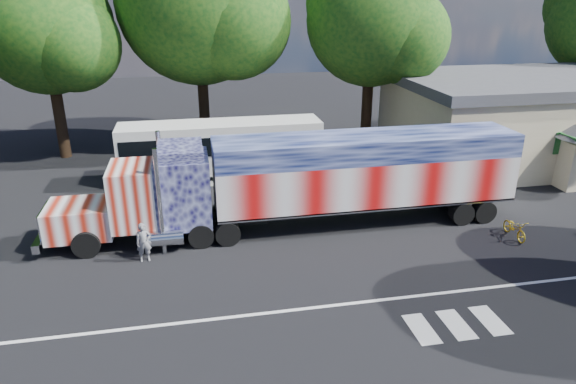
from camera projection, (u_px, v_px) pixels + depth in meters
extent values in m
plane|color=black|center=(303.00, 264.00, 20.20)|extent=(100.00, 100.00, 0.00)
cube|color=silver|center=(322.00, 307.00, 17.46)|extent=(30.00, 0.15, 0.01)
cube|color=silver|center=(421.00, 329.00, 16.32)|extent=(0.70, 1.60, 0.01)
cube|color=silver|center=(456.00, 324.00, 16.54)|extent=(0.70, 1.60, 0.01)
cube|color=silver|center=(490.00, 320.00, 16.75)|extent=(0.70, 1.60, 0.01)
cube|color=black|center=(162.00, 224.00, 22.04)|extent=(9.11, 1.01, 0.30)
cube|color=tan|center=(81.00, 219.00, 21.28)|extent=(2.63, 2.23, 1.32)
cube|color=silver|center=(46.00, 222.00, 21.03)|extent=(0.12, 1.92, 1.17)
cube|color=silver|center=(43.00, 236.00, 21.23)|extent=(0.30, 2.53, 0.36)
cube|color=tan|center=(134.00, 195.00, 21.34)|extent=(1.82, 2.53, 2.53)
cube|color=black|center=(111.00, 186.00, 21.02)|extent=(0.06, 2.12, 0.91)
cube|color=#4B4C7B|center=(183.00, 189.00, 21.67)|extent=(2.23, 2.53, 2.93)
cube|color=#4B4C7B|center=(180.00, 151.00, 21.06)|extent=(1.82, 2.43, 0.51)
cylinder|color=silver|center=(162.00, 180.00, 22.73)|extent=(0.20, 0.20, 4.45)
cylinder|color=silver|center=(160.00, 203.00, 20.29)|extent=(0.20, 0.20, 4.45)
cylinder|color=silver|center=(163.00, 213.00, 23.26)|extent=(1.82, 0.67, 0.67)
cylinder|color=silver|center=(161.00, 238.00, 20.86)|extent=(1.82, 0.67, 0.67)
cylinder|color=black|center=(86.00, 245.00, 20.55)|extent=(1.11, 0.35, 1.11)
cylinder|color=black|center=(95.00, 222.00, 22.59)|extent=(1.11, 0.35, 1.11)
cylinder|color=black|center=(201.00, 235.00, 21.43)|extent=(1.05, 0.56, 1.05)
cylinder|color=black|center=(199.00, 215.00, 23.37)|extent=(1.05, 0.56, 1.05)
cylinder|color=black|center=(228.00, 233.00, 21.63)|extent=(1.05, 0.56, 1.05)
cylinder|color=black|center=(224.00, 213.00, 23.57)|extent=(1.05, 0.56, 1.05)
cube|color=black|center=(364.00, 203.00, 23.59)|extent=(13.15, 1.11, 0.30)
cube|color=#D67474|center=(365.00, 179.00, 23.16)|extent=(13.56, 2.63, 2.02)
cube|color=#445086|center=(367.00, 146.00, 22.61)|extent=(13.56, 2.63, 1.01)
cube|color=silver|center=(364.00, 199.00, 23.53)|extent=(13.56, 2.63, 0.12)
cube|color=silver|center=(503.00, 159.00, 24.20)|extent=(0.04, 2.53, 2.93)
cylinder|color=black|center=(461.00, 213.00, 23.56)|extent=(1.05, 0.56, 1.05)
cylinder|color=black|center=(440.00, 196.00, 25.50)|extent=(1.05, 0.56, 1.05)
cylinder|color=black|center=(483.00, 211.00, 23.76)|extent=(1.05, 0.56, 1.05)
cylinder|color=black|center=(460.00, 194.00, 25.70)|extent=(1.05, 0.56, 1.05)
cube|color=silver|center=(222.00, 151.00, 28.92)|extent=(11.18, 2.42, 3.26)
cube|color=black|center=(221.00, 140.00, 28.70)|extent=(10.81, 2.48, 1.03)
cube|color=black|center=(223.00, 171.00, 29.36)|extent=(11.18, 2.42, 0.23)
cube|color=black|center=(118.00, 154.00, 27.86)|extent=(0.06, 2.14, 1.30)
cylinder|color=black|center=(146.00, 182.00, 27.53)|extent=(0.93, 0.28, 0.93)
cylinder|color=black|center=(148.00, 168.00, 29.66)|extent=(0.93, 0.28, 0.93)
cylinder|color=black|center=(274.00, 174.00, 28.79)|extent=(0.93, 0.28, 0.93)
cylinder|color=black|center=(268.00, 161.00, 30.91)|extent=(0.93, 0.28, 0.93)
cylinder|color=black|center=(289.00, 173.00, 28.94)|extent=(0.93, 0.28, 0.93)
cylinder|color=black|center=(281.00, 160.00, 31.06)|extent=(0.93, 0.28, 0.93)
cube|color=beige|center=(568.00, 120.00, 33.01)|extent=(22.00, 10.00, 4.60)
cube|color=#1E5926|center=(501.00, 147.00, 26.93)|extent=(1.60, 0.08, 1.20)
cube|color=#1E5926|center=(568.00, 143.00, 27.65)|extent=(1.60, 0.08, 1.20)
imported|color=slate|center=(144.00, 242.00, 20.18)|extent=(0.62, 0.45, 1.60)
imported|color=gold|center=(515.00, 228.00, 22.25)|extent=(0.65, 1.68, 0.87)
cylinder|color=black|center=(58.00, 107.00, 32.16)|extent=(0.70, 0.70, 6.49)
sphere|color=#285516|center=(45.00, 26.00, 30.39)|extent=(8.05, 8.05, 8.05)
sphere|color=#285516|center=(72.00, 43.00, 29.91)|extent=(5.63, 5.63, 5.63)
sphere|color=#285516|center=(26.00, 9.00, 30.93)|extent=(5.23, 5.23, 5.23)
cylinder|color=black|center=(367.00, 99.00, 34.09)|extent=(0.70, 0.70, 6.66)
sphere|color=#285516|center=(372.00, 20.00, 32.27)|extent=(8.24, 8.24, 8.24)
sphere|color=#285516|center=(403.00, 37.00, 31.78)|extent=(5.77, 5.77, 5.77)
sphere|color=#285516|center=(348.00, 4.00, 32.83)|extent=(5.36, 5.36, 5.36)
cylinder|color=black|center=(203.00, 92.00, 34.36)|extent=(0.70, 0.70, 7.50)
sphere|color=#285516|center=(198.00, 2.00, 32.31)|extent=(10.25, 10.25, 10.25)
sphere|color=#285516|center=(233.00, 21.00, 31.67)|extent=(7.18, 7.18, 7.18)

